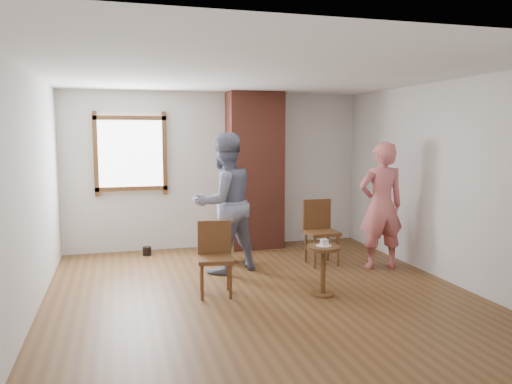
# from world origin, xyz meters

# --- Properties ---
(ground) EXTENTS (5.50, 5.50, 0.00)m
(ground) POSITION_xyz_m (0.00, 0.00, 0.00)
(ground) COLOR brown
(ground) RESTS_ON ground
(room_shell) EXTENTS (5.04, 5.52, 2.62)m
(room_shell) POSITION_xyz_m (-0.06, 0.61, 1.81)
(room_shell) COLOR silver
(room_shell) RESTS_ON ground
(brick_chimney) EXTENTS (0.90, 0.50, 2.60)m
(brick_chimney) POSITION_xyz_m (0.60, 2.50, 1.30)
(brick_chimney) COLOR brown
(brick_chimney) RESTS_ON ground
(stoneware_crock) EXTENTS (0.35, 0.35, 0.43)m
(stoneware_crock) POSITION_xyz_m (-0.13, 1.66, 0.22)
(stoneware_crock) COLOR tan
(stoneware_crock) RESTS_ON ground
(dark_pot) EXTENTS (0.15, 0.15, 0.14)m
(dark_pot) POSITION_xyz_m (-1.20, 2.40, 0.07)
(dark_pot) COLOR black
(dark_pot) RESTS_ON ground
(dining_chair_left) EXTENTS (0.46, 0.46, 0.87)m
(dining_chair_left) POSITION_xyz_m (-0.52, 0.25, 0.49)
(dining_chair_left) COLOR brown
(dining_chair_left) RESTS_ON ground
(dining_chair_right) EXTENTS (0.44, 0.44, 0.94)m
(dining_chair_right) POSITION_xyz_m (1.24, 1.22, 0.53)
(dining_chair_right) COLOR brown
(dining_chair_right) RESTS_ON ground
(side_table) EXTENTS (0.40, 0.40, 0.60)m
(side_table) POSITION_xyz_m (0.71, -0.17, 0.40)
(side_table) COLOR brown
(side_table) RESTS_ON ground
(cake_plate) EXTENTS (0.18, 0.18, 0.01)m
(cake_plate) POSITION_xyz_m (0.71, -0.17, 0.60)
(cake_plate) COLOR white
(cake_plate) RESTS_ON side_table
(cake_slice) EXTENTS (0.08, 0.07, 0.06)m
(cake_slice) POSITION_xyz_m (0.72, -0.17, 0.64)
(cake_slice) COLOR white
(cake_slice) RESTS_ON cake_plate
(man) EXTENTS (1.14, 1.02, 1.93)m
(man) POSITION_xyz_m (-0.21, 1.16, 0.97)
(man) COLOR black
(man) RESTS_ON ground
(person_pink) EXTENTS (0.69, 0.49, 1.81)m
(person_pink) POSITION_xyz_m (1.97, 0.74, 0.90)
(person_pink) COLOR #D56A6D
(person_pink) RESTS_ON ground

